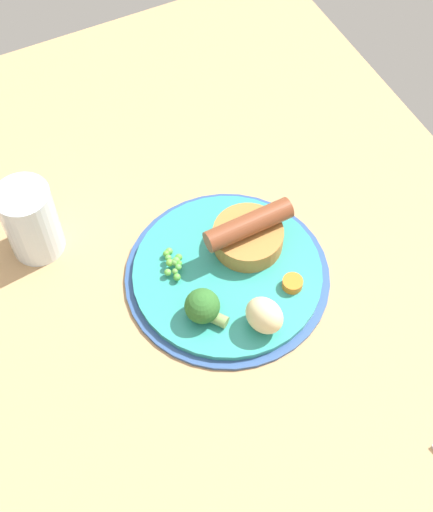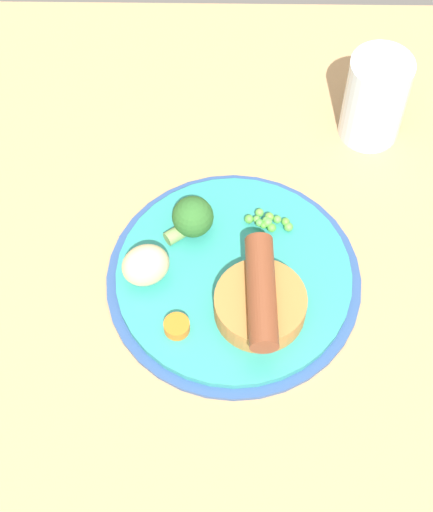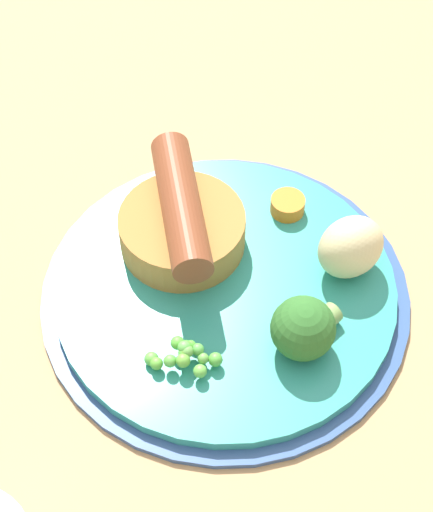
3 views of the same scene
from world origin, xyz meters
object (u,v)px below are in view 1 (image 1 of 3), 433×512
(pea_pile, at_px, (173,263))
(broccoli_floret_near, at_px, (203,307))
(carrot_slice_0, at_px, (292,283))
(dinner_plate, at_px, (227,274))
(sausage_pudding, at_px, (248,234))
(potato_chunk_0, at_px, (264,316))
(drinking_glass, at_px, (31,221))

(pea_pile, bearing_deg, broccoli_floret_near, -177.48)
(carrot_slice_0, bearing_deg, broccoli_floret_near, 84.21)
(dinner_plate, distance_m, pea_pile, 0.07)
(sausage_pudding, distance_m, broccoli_floret_near, 0.12)
(pea_pile, relative_size, broccoli_floret_near, 0.96)
(dinner_plate, bearing_deg, sausage_pudding, -58.79)
(potato_chunk_0, distance_m, carrot_slice_0, 0.07)
(drinking_glass, bearing_deg, pea_pile, -129.75)
(sausage_pudding, xyz_separation_m, broccoli_floret_near, (-0.07, 0.10, -0.00))
(dinner_plate, xyz_separation_m, drinking_glass, (0.16, 0.20, 0.05))
(sausage_pudding, bearing_deg, carrot_slice_0, 102.11)
(pea_pile, xyz_separation_m, potato_chunk_0, (-0.13, -0.06, 0.01))
(sausage_pudding, xyz_separation_m, pea_pile, (0.01, 0.10, -0.01))
(broccoli_floret_near, bearing_deg, sausage_pudding, -90.37)
(sausage_pudding, height_order, pea_pile, sausage_pudding)
(sausage_pudding, relative_size, broccoli_floret_near, 2.22)
(dinner_plate, height_order, carrot_slice_0, carrot_slice_0)
(pea_pile, relative_size, potato_chunk_0, 1.05)
(carrot_slice_0, bearing_deg, sausage_pudding, 13.95)
(sausage_pudding, height_order, potato_chunk_0, sausage_pudding)
(broccoli_floret_near, relative_size, carrot_slice_0, 2.06)
(pea_pile, distance_m, potato_chunk_0, 0.14)
(drinking_glass, bearing_deg, carrot_slice_0, -128.53)
(carrot_slice_0, xyz_separation_m, drinking_glass, (0.21, 0.27, 0.04))
(dinner_plate, xyz_separation_m, sausage_pudding, (0.03, -0.04, 0.03))
(sausage_pudding, distance_m, drinking_glass, 0.28)
(potato_chunk_0, height_order, drinking_glass, drinking_glass)
(carrot_slice_0, bearing_deg, pea_pile, 52.95)
(sausage_pudding, bearing_deg, broccoli_floret_near, 33.71)
(sausage_pudding, distance_m, carrot_slice_0, 0.09)
(dinner_plate, xyz_separation_m, carrot_slice_0, (-0.06, -0.06, 0.01))
(drinking_glass, bearing_deg, dinner_plate, -127.47)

